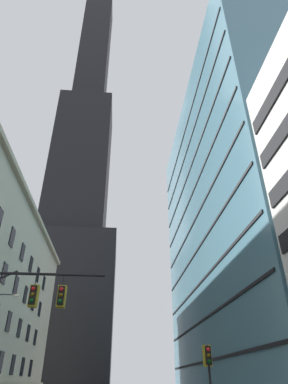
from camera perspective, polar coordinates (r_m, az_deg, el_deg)
The scene contains 4 objects.
dark_skyscraper at distance 109.77m, azimuth -11.55°, elevation -0.90°, with size 26.94×26.94×184.21m.
glass_office_midrise at distance 46.52m, azimuth 20.45°, elevation -4.58°, with size 19.65×39.10×41.74m.
traffic_signal_mast at distance 17.64m, azimuth -22.56°, elevation -18.60°, with size 7.52×0.63×6.83m.
traffic_light_near_right at distance 19.83m, azimuth 11.14°, elevation -26.91°, with size 0.40×0.63×3.64m.
Camera 1 is at (1.40, -13.22, 1.95)m, focal length 30.46 mm.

